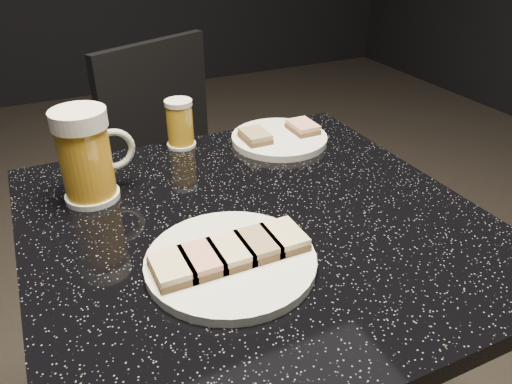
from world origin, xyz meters
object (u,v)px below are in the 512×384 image
(plate_large, at_px, (231,261))
(beer_mug, at_px, (87,155))
(chair, at_px, (185,172))
(beer_tumbler, at_px, (180,124))
(plate_small, at_px, (279,139))
(table, at_px, (256,330))

(plate_large, xyz_separation_m, beer_mug, (-0.14, 0.27, 0.07))
(beer_mug, height_order, chair, beer_mug)
(plate_large, bearing_deg, beer_tumbler, 81.36)
(beer_mug, relative_size, beer_tumbler, 1.61)
(plate_small, height_order, beer_tumbler, beer_tumbler)
(plate_small, relative_size, beer_mug, 1.26)
(plate_large, xyz_separation_m, beer_tumbler, (0.06, 0.41, 0.04))
(beer_tumbler, distance_m, chair, 0.48)
(table, bearing_deg, beer_tumbler, 93.52)
(beer_mug, bearing_deg, beer_tumbler, 34.60)
(beer_tumbler, bearing_deg, plate_large, -98.64)
(chair, bearing_deg, table, -97.41)
(plate_small, bearing_deg, table, -124.74)
(table, relative_size, beer_mug, 4.75)
(table, relative_size, chair, 0.87)
(plate_small, xyz_separation_m, chair, (-0.08, 0.42, -0.26))
(plate_large, height_order, plate_small, same)
(plate_small, relative_size, chair, 0.23)
(plate_small, bearing_deg, plate_large, -126.83)
(beer_mug, bearing_deg, chair, 57.98)
(plate_large, xyz_separation_m, chair, (0.17, 0.76, -0.26))
(plate_small, distance_m, beer_mug, 0.40)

